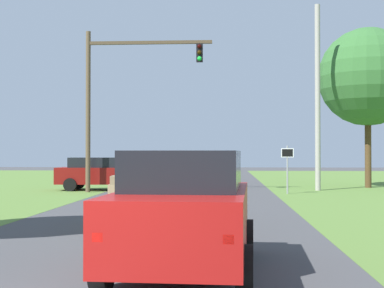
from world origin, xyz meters
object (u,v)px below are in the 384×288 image
pickup_truck_lead (158,190)px  crossing_suv_far (100,173)px  red_suv_near (185,208)px  utility_pole_right (318,97)px  traffic_light (118,88)px  oak_tree_right (368,77)px  keep_moving_sign (287,163)px

pickup_truck_lead → crossing_suv_far: bearing=108.6°
red_suv_near → utility_pole_right: bearing=75.3°
traffic_light → oak_tree_right: bearing=18.8°
utility_pole_right → oak_tree_right: bearing=38.8°
red_suv_near → crossing_suv_far: 21.41m
red_suv_near → crossing_suv_far: (-6.03, 20.55, -0.14)m
red_suv_near → keep_moving_sign: keep_moving_sign is taller
traffic_light → utility_pole_right: size_ratio=0.83×
traffic_light → keep_moving_sign: (8.38, -0.61, -3.76)m
oak_tree_right → utility_pole_right: utility_pole_right is taller
crossing_suv_far → utility_pole_right: bearing=1.9°
traffic_light → oak_tree_right: size_ratio=0.89×
keep_moving_sign → utility_pole_right: (1.87, 2.61, 3.42)m
traffic_light → crossing_suv_far: (-1.29, 1.61, -4.33)m
utility_pole_right → pickup_truck_lead: bearing=-114.3°
crossing_suv_far → utility_pole_right: size_ratio=0.47×
red_suv_near → traffic_light: bearing=104.0°
pickup_truck_lead → keep_moving_sign: keep_moving_sign is taller
pickup_truck_lead → red_suv_near: bearing=-79.1°
pickup_truck_lead → crossing_suv_far: size_ratio=1.19×
pickup_truck_lead → crossing_suv_far: pickup_truck_lead is taller
oak_tree_right → crossing_suv_far: (-14.77, -2.99, -5.38)m
utility_pole_right → keep_moving_sign: bearing=-125.6°
keep_moving_sign → crossing_suv_far: (-9.66, 2.21, -0.58)m
traffic_light → utility_pole_right: (10.24, 2.00, -0.34)m
traffic_light → keep_moving_sign: 9.20m
traffic_light → keep_moving_sign: size_ratio=3.48×
oak_tree_right → red_suv_near: bearing=-110.4°
traffic_light → pickup_truck_lead: bearing=-74.5°
red_suv_near → keep_moving_sign: (3.64, 18.33, 0.44)m
utility_pole_right → red_suv_near: bearing=-104.7°
oak_tree_right → crossing_suv_far: oak_tree_right is taller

